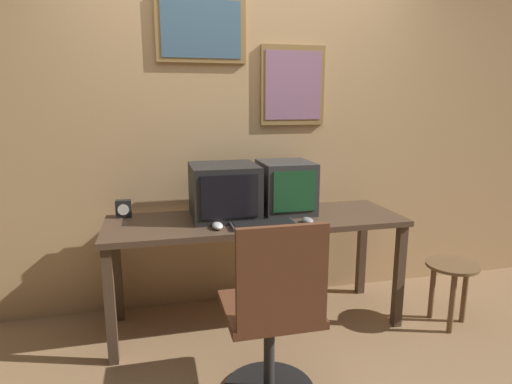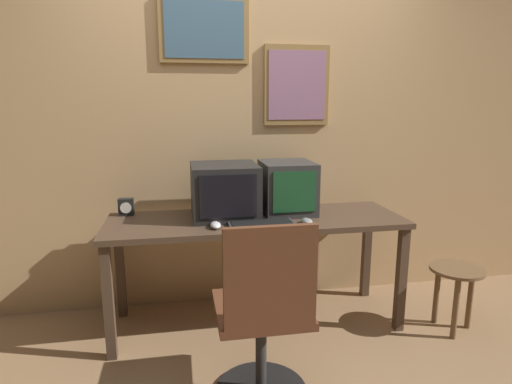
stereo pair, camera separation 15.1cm
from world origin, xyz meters
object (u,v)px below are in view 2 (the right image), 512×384
monitor_left (225,191)px  mouse_far_corner (215,225)px  keyboard_main (261,224)px  monitor_right (287,187)px  mouse_near_keyboard (307,221)px  desk_clock (126,207)px  office_chair (264,325)px  side_stool (456,282)px

monitor_left → mouse_far_corner: size_ratio=3.57×
mouse_far_corner → monitor_left: bearing=71.6°
monitor_left → keyboard_main: size_ratio=1.07×
monitor_right → monitor_left: bearing=-175.4°
monitor_left → mouse_near_keyboard: bearing=-29.3°
monitor_right → desk_clock: size_ratio=3.35×
mouse_far_corner → office_chair: 0.72m
office_chair → keyboard_main: bearing=80.1°
monitor_right → mouse_far_corner: bearing=-150.7°
office_chair → side_stool: 1.44m
mouse_far_corner → side_stool: (1.53, -0.15, -0.42)m
monitor_right → mouse_near_keyboard: 0.34m
keyboard_main → desk_clock: bearing=153.6°
mouse_near_keyboard → side_stool: mouse_near_keyboard is taller
mouse_near_keyboard → mouse_far_corner: same height
mouse_near_keyboard → office_chair: size_ratio=0.11×
keyboard_main → desk_clock: desk_clock is taller
keyboard_main → mouse_near_keyboard: (0.29, -0.00, 0.00)m
keyboard_main → mouse_near_keyboard: bearing=-0.2°
desk_clock → office_chair: office_chair is taller
mouse_near_keyboard → side_stool: bearing=-7.9°
mouse_near_keyboard → mouse_far_corner: size_ratio=0.91×
office_chair → desk_clock: bearing=125.8°
monitor_right → office_chair: monitor_right is taller
monitor_left → monitor_right: same height
monitor_left → mouse_near_keyboard: (0.48, -0.27, -0.16)m
monitor_left → mouse_far_corner: 0.31m
mouse_far_corner → side_stool: size_ratio=0.28×
mouse_near_keyboard → side_stool: size_ratio=0.25×
monitor_left → office_chair: (0.09, -0.87, -0.49)m
monitor_left → mouse_far_corner: bearing=-108.4°
monitor_right → mouse_near_keyboard: monitor_right is taller
desk_clock → side_stool: (2.09, -0.55, -0.46)m
keyboard_main → mouse_far_corner: 0.28m
keyboard_main → mouse_far_corner: size_ratio=3.35×
office_chair → side_stool: size_ratio=2.24×
mouse_near_keyboard → office_chair: office_chair is taller
monitor_left → office_chair: bearing=-84.2°
keyboard_main → side_stool: size_ratio=0.93×
office_chair → side_stool: (1.36, 0.46, -0.09)m
mouse_far_corner → desk_clock: bearing=144.4°
mouse_far_corner → keyboard_main: bearing=-2.9°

